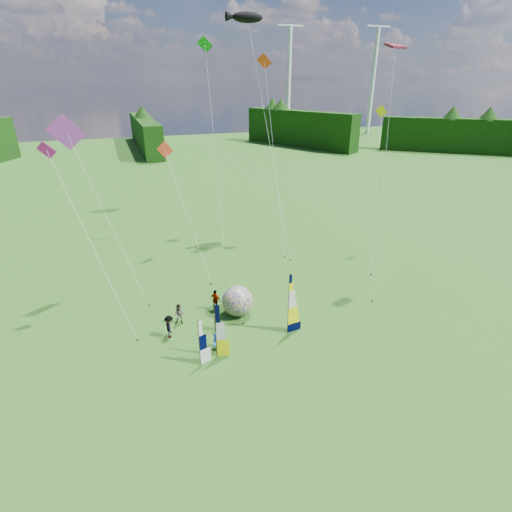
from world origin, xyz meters
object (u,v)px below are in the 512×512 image
object	(u,v)px
bol_inflatable	(237,301)
spectator_c	(169,327)
camp_chair	(218,343)
feather_banner_main	(288,305)
side_banner_far	(199,344)
kite_whale	(269,128)
spectator_a	(217,321)
spectator_b	(180,314)
side_banner_left	(216,332)
spectator_d	(215,300)

from	to	relation	value
bol_inflatable	spectator_c	bearing A→B (deg)	-167.12
camp_chair	feather_banner_main	bearing A→B (deg)	21.01
side_banner_far	kite_whale	size ratio (longest dim) A/B	0.13
bol_inflatable	spectator_a	distance (m)	2.47
side_banner_far	spectator_a	bearing A→B (deg)	43.56
bol_inflatable	spectator_b	distance (m)	4.26
spectator_c	kite_whale	bearing A→B (deg)	-42.13
feather_banner_main	spectator_a	distance (m)	5.09
camp_chair	kite_whale	xyz separation A→B (m)	(10.04, 16.91, 11.14)
bol_inflatable	feather_banner_main	bearing A→B (deg)	-54.07
feather_banner_main	spectator_b	size ratio (longest dim) A/B	2.86
side_banner_left	spectator_d	world-z (taller)	side_banner_left
spectator_c	spectator_b	bearing A→B (deg)	-34.95
side_banner_left	camp_chair	size ratio (longest dim) A/B	3.69
side_banner_left	bol_inflatable	world-z (taller)	side_banner_left
spectator_b	camp_chair	bearing A→B (deg)	-45.93
spectator_a	bol_inflatable	bearing A→B (deg)	10.20
spectator_b	spectator_d	xyz separation A→B (m)	(2.88, 1.00, 0.04)
feather_banner_main	side_banner_left	size ratio (longest dim) A/B	1.20
spectator_d	kite_whale	size ratio (longest dim) A/B	0.07
spectator_b	camp_chair	distance (m)	4.18
spectator_d	camp_chair	bearing A→B (deg)	129.44
kite_whale	side_banner_left	bearing A→B (deg)	-117.33
side_banner_left	bol_inflatable	bearing A→B (deg)	73.08
bol_inflatable	kite_whale	distance (m)	18.56
side_banner_left	camp_chair	bearing A→B (deg)	85.84
side_banner_left	spectator_a	world-z (taller)	side_banner_left
spectator_b	kite_whale	xyz separation A→B (m)	(11.81, 13.13, 10.87)
feather_banner_main	side_banner_left	xyz separation A→B (m)	(-5.21, -0.83, -0.37)
side_banner_left	side_banner_far	bearing A→B (deg)	-143.45
spectator_a	camp_chair	distance (m)	2.21
bol_inflatable	side_banner_left	bearing A→B (deg)	-122.37
feather_banner_main	spectator_b	world-z (taller)	feather_banner_main
kite_whale	bol_inflatable	bearing A→B (deg)	-116.65
side_banner_left	spectator_c	distance (m)	4.09
kite_whale	spectator_a	bearing A→B (deg)	-119.80
bol_inflatable	camp_chair	distance (m)	4.42
bol_inflatable	spectator_b	xyz separation A→B (m)	(-4.24, 0.18, -0.36)
bol_inflatable	spectator_a	size ratio (longest dim) A/B	1.49
side_banner_left	spectator_c	bearing A→B (deg)	143.69
spectator_d	camp_chair	world-z (taller)	spectator_d
side_banner_far	spectator_c	xyz separation A→B (m)	(-1.29, 3.54, -0.74)
side_banner_left	spectator_a	bearing A→B (deg)	90.19
side_banner_left	bol_inflatable	size ratio (longest dim) A/B	1.64
bol_inflatable	spectator_a	xyz separation A→B (m)	(-1.95, -1.48, -0.38)
feather_banner_main	spectator_c	distance (m)	8.11
side_banner_left	kite_whale	world-z (taller)	kite_whale
bol_inflatable	camp_chair	bearing A→B (deg)	-124.43
side_banner_far	spectator_d	xyz separation A→B (m)	(2.50, 5.90, -0.73)
side_banner_left	spectator_a	size ratio (longest dim) A/B	2.45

